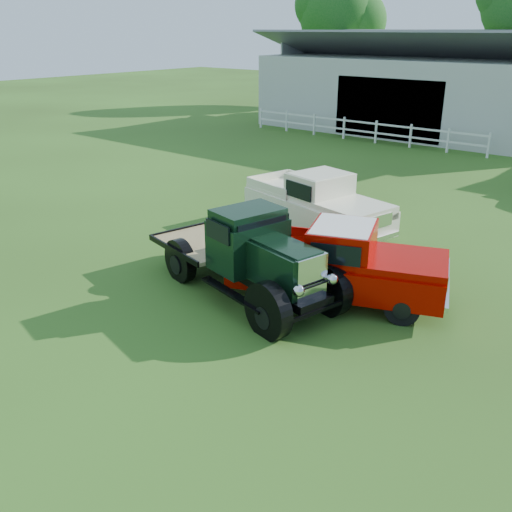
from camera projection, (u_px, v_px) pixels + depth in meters
The scene contains 7 objects.
ground at pixel (214, 314), 12.42m from camera, with size 120.00×120.00×0.00m, color #2E4818.
shed_left at pixel (428, 82), 34.10m from camera, with size 18.80×10.20×5.60m, color #B6B6B5, non-canonical shape.
fence_rail at pixel (360, 130), 31.22m from camera, with size 14.20×0.16×1.20m, color white, non-canonical shape.
tree_a at pixel (336, 35), 44.70m from camera, with size 6.30×6.30×10.50m, color #0F4F13, non-canonical shape.
vintage_flatbed at pixel (246, 251), 13.05m from camera, with size 5.27×2.09×2.09m, color black, non-canonical shape.
red_pickup at pixel (337, 262), 12.83m from camera, with size 4.95×1.90×1.81m, color #A90500, non-canonical shape.
white_pickup at pixel (317, 204), 17.06m from camera, with size 4.96×1.92×1.82m, color #F5F0CE, non-canonical shape.
Camera 1 is at (7.76, -7.92, 5.81)m, focal length 40.00 mm.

